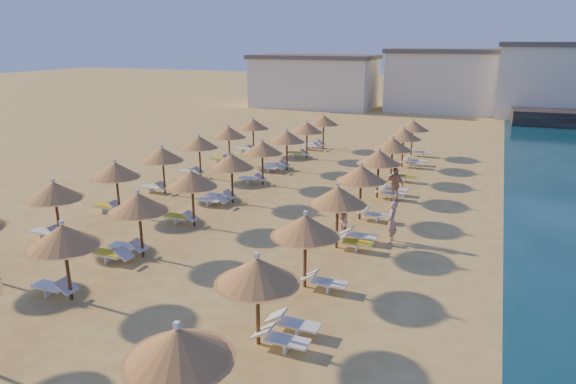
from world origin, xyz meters
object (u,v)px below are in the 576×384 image
at_px(beachgoer_a, 392,222).
at_px(beachgoer_b, 341,221).
at_px(parasol_row_east, 350,185).
at_px(parasol_row_west, 213,170).
at_px(beachgoer_c, 395,184).

relative_size(beachgoer_a, beachgoer_b, 1.18).
distance_m(parasol_row_east, parasol_row_west, 6.90).
height_order(parasol_row_east, beachgoer_b, parasol_row_east).
bearing_deg(parasol_row_east, parasol_row_west, 180.00).
height_order(parasol_row_west, beachgoer_b, parasol_row_west).
height_order(parasol_row_west, beachgoer_c, parasol_row_west).
xyz_separation_m(beachgoer_a, beachgoer_b, (-2.13, -0.33, -0.14)).
height_order(parasol_row_east, parasol_row_west, same).
bearing_deg(beachgoer_c, parasol_row_west, -120.39).
bearing_deg(beachgoer_c, parasol_row_east, -75.37).
distance_m(beachgoer_c, beachgoer_b, 6.38).
xyz_separation_m(parasol_row_east, beachgoer_a, (1.98, -0.44, -1.32)).
height_order(parasol_row_east, beachgoer_a, parasol_row_east).
bearing_deg(parasol_row_west, beachgoer_a, -2.83).
relative_size(beachgoer_a, beachgoer_c, 1.00).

